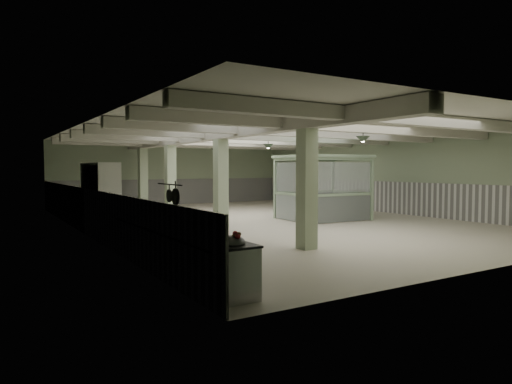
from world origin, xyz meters
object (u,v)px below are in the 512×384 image
prep_counter (174,250)px  filing_cabinet (358,203)px  walkin_cooler (101,198)px  guard_booth (323,176)px

prep_counter → filing_cabinet: 12.27m
filing_cabinet → walkin_cooler: bearing=-163.4°
prep_counter → guard_booth: 10.88m
guard_booth → filing_cabinet: (1.84, -0.20, -1.20)m
prep_counter → guard_booth: guard_booth is taller
walkin_cooler → filing_cabinet: bearing=-1.1°
prep_counter → walkin_cooler: 6.09m
prep_counter → guard_booth: size_ratio=1.56×
guard_booth → filing_cabinet: bearing=-3.1°
prep_counter → filing_cabinet: bearing=28.4°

